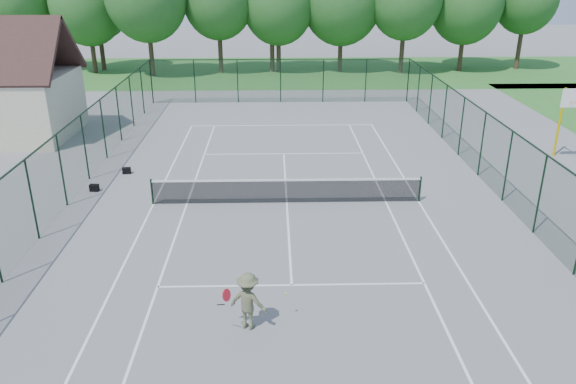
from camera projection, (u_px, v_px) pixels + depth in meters
name	position (u px, v px, depth m)	size (l,w,h in m)	color
ground	(287.00, 203.00, 23.19)	(140.00, 140.00, 0.00)	gray
grass_far	(279.00, 72.00, 50.93)	(80.00, 16.00, 0.01)	#35782D
court_lines	(287.00, 203.00, 23.19)	(11.05, 23.85, 0.01)	white
tennis_net	(287.00, 190.00, 22.97)	(11.08, 0.08, 1.10)	black
fence_enclosure	(287.00, 167.00, 22.60)	(18.05, 36.05, 3.02)	#1B3A25
tree_line_far	(278.00, 2.00, 48.66)	(39.40, 6.40, 9.70)	#453222
basketball_goal	(567.00, 109.00, 27.39)	(1.20, 1.43, 3.65)	#D3AD00
sports_bag_a	(94.00, 188.00, 24.32)	(0.38, 0.23, 0.30)	black
sports_bag_b	(127.00, 171.00, 26.34)	(0.38, 0.23, 0.29)	black
tennis_player	(248.00, 301.00, 14.99)	(1.91, 1.00, 1.65)	#5A5E40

